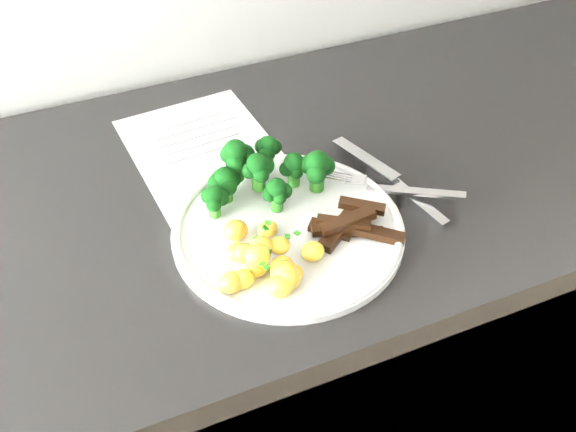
{
  "coord_description": "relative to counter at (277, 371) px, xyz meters",
  "views": [
    {
      "loc": [
        -0.36,
        1.01,
        1.5
      ],
      "look_at": [
        -0.12,
        1.57,
        0.94
      ],
      "focal_mm": 41.82,
      "sensor_mm": 36.0,
      "label": 1
    }
  ],
  "objects": [
    {
      "name": "recipe_paper",
      "position": [
        -0.07,
        0.1,
        0.45
      ],
      "size": [
        0.22,
        0.3,
        0.0
      ],
      "color": "silver",
      "rests_on": "counter"
    },
    {
      "name": "broccoli",
      "position": [
        -0.02,
        -0.02,
        0.5
      ],
      "size": [
        0.18,
        0.11,
        0.07
      ],
      "color": "#26671B",
      "rests_on": "plate"
    },
    {
      "name": "fork",
      "position": [
        0.14,
        -0.09,
        0.47
      ],
      "size": [
        0.16,
        0.13,
        0.02
      ],
      "color": "silver",
      "rests_on": "plate"
    },
    {
      "name": "counter",
      "position": [
        0.0,
        0.0,
        0.0
      ],
      "size": [
        2.41,
        0.6,
        0.91
      ],
      "color": "black",
      "rests_on": "ground"
    },
    {
      "name": "potatoes",
      "position": [
        -0.07,
        -0.16,
        0.48
      ],
      "size": [
        0.13,
        0.13,
        0.04
      ],
      "color": "yellow",
      "rests_on": "plate"
    },
    {
      "name": "plate",
      "position": [
        -0.02,
        -0.1,
        0.46
      ],
      "size": [
        0.29,
        0.29,
        0.02
      ],
      "color": "white",
      "rests_on": "counter"
    },
    {
      "name": "beef_strips",
      "position": [
        0.05,
        -0.13,
        0.47
      ],
      "size": [
        0.11,
        0.09,
        0.03
      ],
      "color": "black",
      "rests_on": "plate"
    },
    {
      "name": "knife",
      "position": [
        0.15,
        -0.09,
        0.46
      ],
      "size": [
        0.07,
        0.21,
        0.02
      ],
      "color": "silver",
      "rests_on": "plate"
    }
  ]
}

